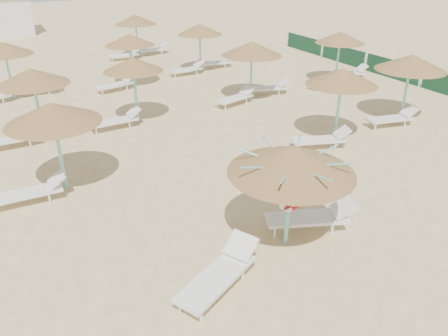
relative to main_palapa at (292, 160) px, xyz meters
name	(u,v)px	position (x,y,z in m)	size (l,w,h in m)	color
ground	(284,245)	(-0.08, -0.05, -2.25)	(120.00, 120.00, 0.00)	#DCC486
main_palapa	(292,160)	(0.00, 0.00, 0.00)	(2.90, 2.90, 2.60)	#75CBC7
lounger_main_a	(220,273)	(-2.12, -0.66, -1.87)	(2.28, 1.62, 0.81)	silver
lounger_main_b	(313,216)	(0.93, 0.18, -1.87)	(2.30, 1.42, 0.80)	silver
palapa_field	(193,52)	(2.50, 11.11, 0.04)	(19.78, 19.52, 2.71)	#75CBC7
windbreak_fence	(393,69)	(13.92, 9.91, -1.75)	(0.08, 19.84, 1.10)	#1A4F34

